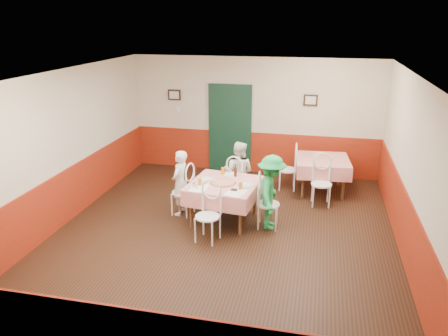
% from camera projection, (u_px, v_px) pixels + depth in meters
% --- Properties ---
extents(floor, '(7.00, 7.00, 0.00)m').
position_uv_depth(floor, '(223.00, 235.00, 7.75)').
color(floor, black).
rests_on(floor, ground).
extents(ceiling, '(7.00, 7.00, 0.00)m').
position_uv_depth(ceiling, '(223.00, 76.00, 6.83)').
color(ceiling, white).
rests_on(ceiling, back_wall).
extents(back_wall, '(6.00, 0.10, 2.80)m').
position_uv_depth(back_wall, '(255.00, 116.00, 10.51)').
color(back_wall, beige).
rests_on(back_wall, ground).
extents(front_wall, '(6.00, 0.10, 2.80)m').
position_uv_depth(front_wall, '(140.00, 275.00, 4.06)').
color(front_wall, beige).
rests_on(front_wall, ground).
extents(left_wall, '(0.10, 7.00, 2.80)m').
position_uv_depth(left_wall, '(61.00, 149.00, 7.90)').
color(left_wall, beige).
rests_on(left_wall, ground).
extents(right_wall, '(0.10, 7.00, 2.80)m').
position_uv_depth(right_wall, '(414.00, 174.00, 6.67)').
color(right_wall, beige).
rests_on(right_wall, ground).
extents(wainscot_back, '(6.00, 0.03, 1.00)m').
position_uv_depth(wainscot_back, '(254.00, 152.00, 10.79)').
color(wainscot_back, maroon).
rests_on(wainscot_back, ground).
extents(wainscot_left, '(0.03, 7.00, 1.00)m').
position_uv_depth(wainscot_left, '(68.00, 195.00, 8.19)').
color(wainscot_left, maroon).
rests_on(wainscot_left, ground).
extents(wainscot_right, '(0.03, 7.00, 1.00)m').
position_uv_depth(wainscot_right, '(405.00, 227.00, 6.97)').
color(wainscot_right, maroon).
rests_on(wainscot_right, ground).
extents(door, '(0.96, 0.06, 2.10)m').
position_uv_depth(door, '(230.00, 130.00, 10.70)').
color(door, black).
rests_on(door, ground).
extents(picture_left, '(0.32, 0.03, 0.26)m').
position_uv_depth(picture_left, '(174.00, 95.00, 10.73)').
color(picture_left, black).
rests_on(picture_left, back_wall).
extents(picture_right, '(0.32, 0.03, 0.26)m').
position_uv_depth(picture_right, '(311.00, 100.00, 10.05)').
color(picture_right, black).
rests_on(picture_right, back_wall).
extents(thermostat, '(0.10, 0.03, 0.10)m').
position_uv_depth(thermostat, '(179.00, 109.00, 10.82)').
color(thermostat, white).
rests_on(thermostat, back_wall).
extents(main_table, '(1.36, 1.36, 0.77)m').
position_uv_depth(main_table, '(224.00, 202.00, 8.21)').
color(main_table, red).
rests_on(main_table, ground).
extents(second_table, '(1.22, 1.22, 0.77)m').
position_uv_depth(second_table, '(322.00, 175.00, 9.58)').
color(second_table, red).
rests_on(second_table, ground).
extents(chair_left, '(0.49, 0.49, 0.90)m').
position_uv_depth(chair_left, '(183.00, 192.00, 8.45)').
color(chair_left, white).
rests_on(chair_left, ground).
extents(chair_right, '(0.44, 0.44, 0.90)m').
position_uv_depth(chair_right, '(268.00, 204.00, 7.92)').
color(chair_right, white).
rests_on(chair_right, ground).
extents(chair_far, '(0.50, 0.50, 0.90)m').
position_uv_depth(chair_far, '(238.00, 183.00, 8.94)').
color(chair_far, white).
rests_on(chair_far, ground).
extents(chair_near, '(0.49, 0.49, 0.90)m').
position_uv_depth(chair_near, '(207.00, 217.00, 7.43)').
color(chair_near, white).
rests_on(chair_near, ground).
extents(chair_second_a, '(0.46, 0.46, 0.90)m').
position_uv_depth(chair_second_a, '(287.00, 170.00, 9.71)').
color(chair_second_a, white).
rests_on(chair_second_a, ground).
extents(chair_second_b, '(0.46, 0.46, 0.90)m').
position_uv_depth(chair_second_b, '(321.00, 184.00, 8.86)').
color(chair_second_b, white).
rests_on(chair_second_b, ground).
extents(pizza, '(0.49, 0.49, 0.03)m').
position_uv_depth(pizza, '(223.00, 182.00, 8.06)').
color(pizza, '#B74723').
rests_on(pizza, main_table).
extents(plate_left, '(0.28, 0.28, 0.01)m').
position_uv_depth(plate_left, '(205.00, 179.00, 8.23)').
color(plate_left, white).
rests_on(plate_left, main_table).
extents(plate_right, '(0.28, 0.28, 0.01)m').
position_uv_depth(plate_right, '(246.00, 185.00, 7.97)').
color(plate_right, white).
rests_on(plate_right, main_table).
extents(plate_far, '(0.28, 0.28, 0.01)m').
position_uv_depth(plate_far, '(230.00, 175.00, 8.48)').
color(plate_far, white).
rests_on(plate_far, main_table).
extents(glass_a, '(0.08, 0.08, 0.13)m').
position_uv_depth(glass_a, '(200.00, 182.00, 7.95)').
color(glass_a, '#BF7219').
rests_on(glass_a, main_table).
extents(glass_b, '(0.08, 0.08, 0.13)m').
position_uv_depth(glass_b, '(241.00, 186.00, 7.77)').
color(glass_b, '#BF7219').
rests_on(glass_b, main_table).
extents(glass_c, '(0.08, 0.08, 0.14)m').
position_uv_depth(glass_c, '(223.00, 171.00, 8.49)').
color(glass_c, '#BF7219').
rests_on(glass_c, main_table).
extents(beer_bottle, '(0.07, 0.07, 0.22)m').
position_uv_depth(beer_bottle, '(235.00, 171.00, 8.37)').
color(beer_bottle, '#381C0A').
rests_on(beer_bottle, main_table).
extents(shaker_a, '(0.04, 0.04, 0.09)m').
position_uv_depth(shaker_a, '(194.00, 186.00, 7.83)').
color(shaker_a, silver).
rests_on(shaker_a, main_table).
extents(shaker_b, '(0.04, 0.04, 0.09)m').
position_uv_depth(shaker_b, '(197.00, 187.00, 7.78)').
color(shaker_b, silver).
rests_on(shaker_b, main_table).
extents(shaker_c, '(0.04, 0.04, 0.09)m').
position_uv_depth(shaker_c, '(194.00, 185.00, 7.87)').
color(shaker_c, '#B23319').
rests_on(shaker_c, main_table).
extents(menu_left, '(0.31, 0.41, 0.00)m').
position_uv_depth(menu_left, '(199.00, 188.00, 7.84)').
color(menu_left, white).
rests_on(menu_left, main_table).
extents(menu_right, '(0.41, 0.48, 0.00)m').
position_uv_depth(menu_right, '(236.00, 192.00, 7.64)').
color(menu_right, white).
rests_on(menu_right, main_table).
extents(wallet, '(0.12, 0.10, 0.02)m').
position_uv_depth(wallet, '(234.00, 190.00, 7.73)').
color(wallet, black).
rests_on(wallet, main_table).
extents(diner_left, '(0.36, 0.50, 1.29)m').
position_uv_depth(diner_left, '(180.00, 183.00, 8.40)').
color(diner_left, gray).
rests_on(diner_left, ground).
extents(diner_far, '(0.71, 0.59, 1.31)m').
position_uv_depth(diner_far, '(239.00, 173.00, 8.92)').
color(diner_far, gray).
rests_on(diner_far, ground).
extents(diner_right, '(0.56, 0.92, 1.38)m').
position_uv_depth(diner_right, '(271.00, 192.00, 7.83)').
color(diner_right, gray).
rests_on(diner_right, ground).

